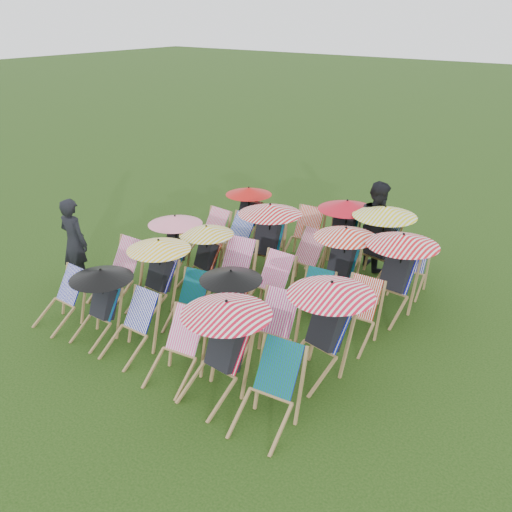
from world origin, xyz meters
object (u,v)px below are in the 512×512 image
Objects in this scene: person_rear at (377,225)px; deckchair_0 at (60,299)px; deckchair_5 at (267,392)px; deckchair_29 at (410,268)px; person_left at (74,243)px.

deckchair_0 is at bearing 91.58° from person_rear.
deckchair_5 is 0.57× the size of person_rear.
deckchair_5 is 1.15× the size of deckchair_29.
deckchair_5 is at bearing 134.40° from person_rear.
deckchair_29 is 6.18m from person_left.
deckchair_0 is 0.50× the size of person_rear.
person_left is 5.79m from person_rear.
person_left is at bearing 162.09° from deckchair_5.
deckchair_0 is 0.53× the size of person_left.
deckchair_0 is 6.05m from person_rear.
person_rear is (4.11, 4.08, 0.04)m from person_left.
deckchair_29 is (4.12, 4.55, -0.01)m from deckchair_0.
deckchair_5 is (4.19, -0.03, 0.06)m from deckchair_0.
deckchair_29 is at bearing -178.90° from person_rear.
person_rear reaches higher than deckchair_0.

